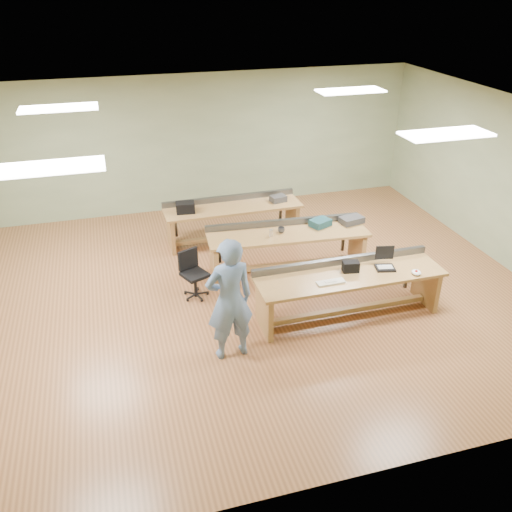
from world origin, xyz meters
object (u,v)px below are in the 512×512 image
workbench_mid (287,242)px  parts_bin_grey (352,220)px  camera_bag (351,266)px  person (230,300)px  mug (281,230)px  workbench_back (233,215)px  drinks_can (271,233)px  laptop_base (385,268)px  workbench_front (348,284)px  parts_bin_teal (320,223)px  task_chair (194,280)px

workbench_mid → parts_bin_grey: size_ratio=6.92×
workbench_mid → camera_bag: bearing=-69.3°
person → mug: bearing=-130.2°
workbench_back → drinks_can: (0.33, -1.53, 0.26)m
person → laptop_base: size_ratio=6.32×
workbench_back → workbench_front: bearing=-71.4°
mug → drinks_can: 0.24m
mug → person: bearing=-123.9°
person → camera_bag: (2.06, 0.54, -0.09)m
workbench_front → laptop_base: 0.63m
workbench_front → drinks_can: (-0.77, 1.59, 0.25)m
workbench_mid → drinks_can: bearing=-161.5°
laptop_base → mug: (-1.15, 1.71, 0.03)m
workbench_front → parts_bin_teal: size_ratio=8.36×
person → drinks_can: bearing=-127.2°
person → drinks_can: size_ratio=14.78×
mug → parts_bin_teal: bearing=5.1°
camera_bag → parts_bin_grey: camera_bag is taller
workbench_back → mug: 1.55m
task_chair → parts_bin_grey: 3.15m
workbench_front → workbench_back: same height
drinks_can → parts_bin_teal: bearing=9.6°
workbench_mid → laptop_base: (1.03, -1.70, 0.21)m
workbench_front → workbench_mid: size_ratio=1.01×
camera_bag → mug: size_ratio=1.98×
parts_bin_teal → person: bearing=-134.9°
camera_bag → drinks_can: (-0.81, 1.53, -0.02)m
task_chair → parts_bin_grey: (3.06, 0.50, 0.51)m
workbench_front → task_chair: 2.56m
drinks_can → parts_bin_grey: bearing=4.8°
camera_bag → drinks_can: bearing=127.8°
laptop_base → parts_bin_teal: 1.82m
workbench_mid → camera_bag: 1.71m
workbench_mid → mug: 0.27m
workbench_front → person: bearing=-166.6°
workbench_back → person: bearing=-105.1°
workbench_back → parts_bin_grey: parts_bin_grey is taller
workbench_back → laptop_base: bearing=-62.5°
mug → parts_bin_grey: bearing=1.5°
camera_bag → task_chair: camera_bag is taller
laptop_base → drinks_can: bearing=142.8°
person → drinks_can: person is taller
workbench_mid → workbench_back: size_ratio=1.07×
drinks_can → laptop_base: bearing=-49.7°
workbench_back → parts_bin_teal: size_ratio=7.69×
laptop_base → mug: size_ratio=2.33×
workbench_back → person: 3.74m
camera_bag → parts_bin_teal: 1.71m
workbench_back → task_chair: bearing=-121.8°
person → parts_bin_teal: (2.24, 2.24, -0.11)m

